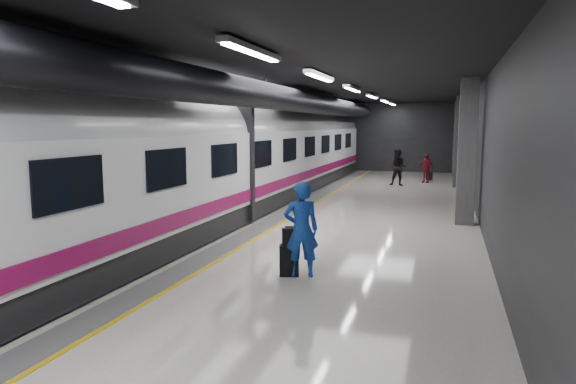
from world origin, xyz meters
The scene contains 9 objects.
ground centered at (0.00, 0.00, 0.00)m, with size 40.00×40.00×0.00m, color silver.
platform_hall centered at (-0.29, 0.96, 3.54)m, with size 10.02×40.02×4.51m.
train centered at (-3.25, 0.00, 2.07)m, with size 3.05×38.00×4.05m.
traveler_main centered at (1.20, -4.92, 0.98)m, with size 0.71×0.47×1.96m, color blue.
suitcase_main centered at (0.95, -4.94, 0.32)m, with size 0.40×0.25×0.65m, color black.
shoulder_bag centered at (0.95, -4.98, 0.82)m, with size 0.27×0.14×0.36m, color black.
traveler_far_a centered at (1.62, 11.78, 0.95)m, with size 0.92×0.72×1.90m, color black.
traveler_far_b centered at (2.90, 13.71, 0.77)m, with size 0.90×0.37×1.53m, color maroon.
suitcase_far centered at (3.04, 15.07, 0.23)m, with size 0.32×0.21×0.47m, color black.
Camera 1 is at (3.97, -14.74, 3.08)m, focal length 32.00 mm.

